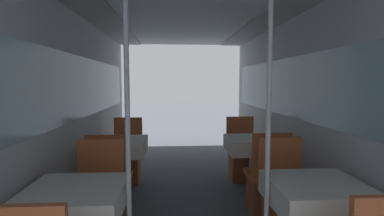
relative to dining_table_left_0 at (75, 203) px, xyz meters
name	(u,v)px	position (x,y,z in m)	size (l,w,h in m)	color
wall_left	(64,113)	(-0.41, 1.01, 0.53)	(0.05, 6.67, 2.24)	silver
wall_right	(310,111)	(2.15, 1.01, 0.53)	(0.05, 6.67, 2.24)	silver
ceiling_panel	(190,2)	(0.87, 1.01, 1.65)	(2.57, 6.67, 0.07)	silver
dining_table_left_0	(75,203)	(0.00, 0.00, 0.00)	(0.67, 0.67, 0.75)	#4C4C51
chair_left_far_0	(98,214)	(0.00, 0.59, -0.34)	(0.43, 0.43, 0.94)	brown
support_pole_left_0	(128,134)	(0.37, 0.00, 0.49)	(0.04, 0.04, 2.24)	silver
dining_table_left_1	(120,148)	(0.00, 1.76, 0.00)	(0.67, 0.67, 0.75)	#4C4C51
chair_left_near_1	(111,191)	(0.00, 1.17, -0.34)	(0.43, 0.43, 0.94)	brown
chair_left_far_1	(127,162)	(0.00, 2.35, -0.34)	(0.43, 0.43, 0.94)	brown
dining_table_right_0	(316,197)	(1.74, 0.00, 0.00)	(0.67, 0.67, 0.75)	#4C4C51
chair_right_far_0	(285,208)	(1.74, 0.59, -0.34)	(0.43, 0.43, 0.94)	brown
support_pole_right_0	(268,132)	(1.36, 0.00, 0.49)	(0.04, 0.04, 2.24)	silver
dining_table_right_1	(253,146)	(1.74, 1.76, 0.00)	(0.67, 0.67, 0.75)	#4C4C51
chair_right_near_1	(266,187)	(1.74, 1.17, -0.34)	(0.43, 0.43, 0.94)	brown
chair_right_far_1	(242,160)	(1.74, 2.35, -0.34)	(0.43, 0.43, 0.94)	brown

